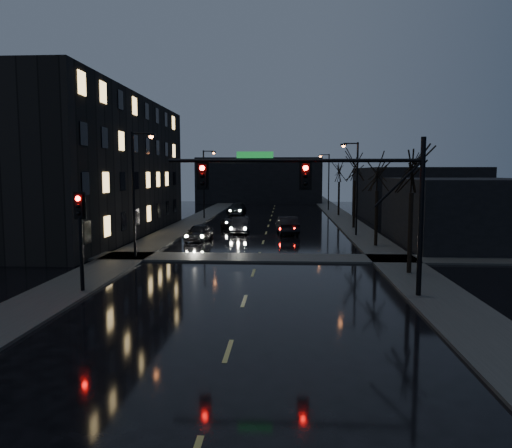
# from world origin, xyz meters

# --- Properties ---
(ground) EXTENTS (160.00, 160.00, 0.00)m
(ground) POSITION_xyz_m (0.00, 0.00, 0.00)
(ground) COLOR black
(ground) RESTS_ON ground
(sidewalk_left) EXTENTS (3.00, 140.00, 0.12)m
(sidewalk_left) POSITION_xyz_m (-8.50, 35.00, 0.06)
(sidewalk_left) COLOR #2D2D2B
(sidewalk_left) RESTS_ON ground
(sidewalk_right) EXTENTS (3.00, 140.00, 0.12)m
(sidewalk_right) POSITION_xyz_m (8.50, 35.00, 0.06)
(sidewalk_right) COLOR #2D2D2B
(sidewalk_right) RESTS_ON ground
(sidewalk_cross) EXTENTS (40.00, 3.00, 0.12)m
(sidewalk_cross) POSITION_xyz_m (0.00, 18.50, 0.06)
(sidewalk_cross) COLOR #2D2D2B
(sidewalk_cross) RESTS_ON ground
(apartment_block) EXTENTS (12.00, 30.00, 12.00)m
(apartment_block) POSITION_xyz_m (-16.50, 30.00, 6.00)
(apartment_block) COLOR black
(apartment_block) RESTS_ON ground
(commercial_right_near) EXTENTS (10.00, 14.00, 5.00)m
(commercial_right_near) POSITION_xyz_m (15.50, 26.00, 2.50)
(commercial_right_near) COLOR black
(commercial_right_near) RESTS_ON ground
(commercial_right_far) EXTENTS (12.00, 18.00, 6.00)m
(commercial_right_far) POSITION_xyz_m (17.00, 48.00, 3.00)
(commercial_right_far) COLOR black
(commercial_right_far) RESTS_ON ground
(far_block) EXTENTS (22.00, 10.00, 8.00)m
(far_block) POSITION_xyz_m (-3.00, 78.00, 4.00)
(far_block) COLOR black
(far_block) RESTS_ON ground
(signal_mast) EXTENTS (11.11, 0.41, 7.00)m
(signal_mast) POSITION_xyz_m (3.85, 9.00, 4.87)
(signal_mast) COLOR black
(signal_mast) RESTS_ON ground
(signal_pole_left) EXTENTS (0.35, 0.41, 4.53)m
(signal_pole_left) POSITION_xyz_m (-7.50, 8.99, 3.01)
(signal_pole_left) COLOR black
(signal_pole_left) RESTS_ON ground
(tree_near) EXTENTS (3.52, 3.52, 8.08)m
(tree_near) POSITION_xyz_m (8.40, 14.00, 6.22)
(tree_near) COLOR black
(tree_near) RESTS_ON ground
(tree_mid_a) EXTENTS (3.30, 3.30, 7.58)m
(tree_mid_a) POSITION_xyz_m (8.40, 24.00, 5.83)
(tree_mid_a) COLOR black
(tree_mid_a) RESTS_ON ground
(tree_mid_b) EXTENTS (3.74, 3.74, 8.59)m
(tree_mid_b) POSITION_xyz_m (8.40, 36.00, 6.61)
(tree_mid_b) COLOR black
(tree_mid_b) RESTS_ON ground
(tree_far) EXTENTS (3.43, 3.43, 7.88)m
(tree_far) POSITION_xyz_m (8.40, 50.00, 6.06)
(tree_far) COLOR black
(tree_far) RESTS_ON ground
(streetlight_l_near) EXTENTS (1.53, 0.28, 8.00)m
(streetlight_l_near) POSITION_xyz_m (-7.58, 18.00, 4.77)
(streetlight_l_near) COLOR black
(streetlight_l_near) RESTS_ON ground
(streetlight_l_far) EXTENTS (1.53, 0.28, 8.00)m
(streetlight_l_far) POSITION_xyz_m (-7.58, 45.00, 4.77)
(streetlight_l_far) COLOR black
(streetlight_l_far) RESTS_ON ground
(streetlight_r_mid) EXTENTS (1.53, 0.28, 8.00)m
(streetlight_r_mid) POSITION_xyz_m (7.58, 30.00, 4.77)
(streetlight_r_mid) COLOR black
(streetlight_r_mid) RESTS_ON ground
(streetlight_r_far) EXTENTS (1.53, 0.28, 8.00)m
(streetlight_r_far) POSITION_xyz_m (7.58, 58.00, 4.77)
(streetlight_r_far) COLOR black
(streetlight_r_far) RESTS_ON ground
(oncoming_car_a) EXTENTS (2.13, 4.17, 1.36)m
(oncoming_car_a) POSITION_xyz_m (-5.15, 26.47, 0.68)
(oncoming_car_a) COLOR black
(oncoming_car_a) RESTS_ON ground
(oncoming_car_b) EXTENTS (1.55, 4.30, 1.41)m
(oncoming_car_b) POSITION_xyz_m (-2.33, 31.85, 0.70)
(oncoming_car_b) COLOR black
(oncoming_car_b) RESTS_ON ground
(oncoming_car_c) EXTENTS (2.63, 5.10, 1.37)m
(oncoming_car_c) POSITION_xyz_m (-3.30, 36.62, 0.69)
(oncoming_car_c) COLOR black
(oncoming_car_c) RESTS_ON ground
(oncoming_car_d) EXTENTS (2.46, 5.13, 1.44)m
(oncoming_car_d) POSITION_xyz_m (-4.61, 51.81, 0.72)
(oncoming_car_d) COLOR black
(oncoming_car_d) RESTS_ON ground
(lead_car) EXTENTS (2.21, 4.93, 1.57)m
(lead_car) POSITION_xyz_m (1.91, 31.49, 0.78)
(lead_car) COLOR black
(lead_car) RESTS_ON ground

